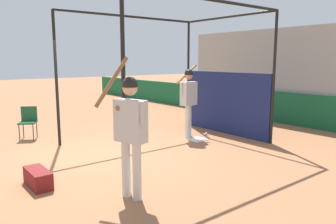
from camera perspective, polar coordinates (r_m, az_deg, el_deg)
ground_plane at (r=7.43m, az=-12.83°, el=-7.15°), size 60.00×60.00×0.00m
outfield_wall at (r=11.54m, az=17.08°, el=1.01°), size 24.00×0.12×1.01m
bleacher_section at (r=13.20m, az=22.43°, el=6.20°), size 7.05×4.00×3.09m
batting_cage at (r=8.69m, az=6.53°, el=4.97°), size 3.15×4.23×3.22m
home_plate at (r=8.55m, az=5.11°, el=-4.77°), size 0.44×0.44×0.02m
player_batter at (r=8.62m, az=3.61°, el=2.76°), size 0.52×0.86×1.93m
player_waiting at (r=4.78m, az=-6.63°, el=-2.34°), size 0.73×0.56×2.10m
folding_chair at (r=9.30m, az=-23.14°, el=-1.13°), size 0.55×0.55×0.84m
equipment_bag at (r=5.85m, az=-21.71°, el=-10.63°), size 0.70×0.28×0.28m
baseball at (r=9.09m, az=6.67°, el=-3.77°), size 0.07×0.07×0.07m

